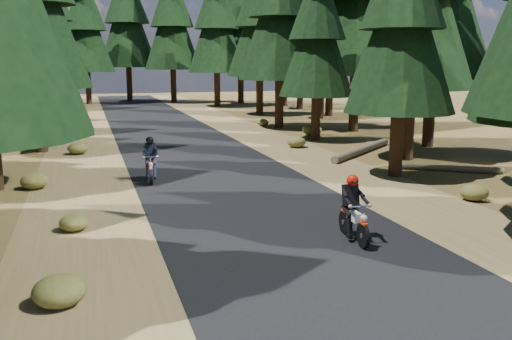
{
  "coord_description": "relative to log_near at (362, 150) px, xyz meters",
  "views": [
    {
      "loc": [
        -4.38,
        -13.15,
        4.05
      ],
      "look_at": [
        0.0,
        1.5,
        1.1
      ],
      "focal_mm": 40.0,
      "sensor_mm": 36.0,
      "label": 1
    }
  ],
  "objects": [
    {
      "name": "ground",
      "position": [
        -7.26,
        -9.35,
        -0.16
      ],
      "size": [
        120.0,
        120.0,
        0.0
      ],
      "primitive_type": "plane",
      "color": "#4E3A1B",
      "rests_on": "ground"
    },
    {
      "name": "road",
      "position": [
        -7.26,
        -4.35,
        -0.15
      ],
      "size": [
        6.0,
        100.0,
        0.01
      ],
      "primitive_type": "cube",
      "color": "black",
      "rests_on": "ground"
    },
    {
      "name": "shoulder_l",
      "position": [
        -11.86,
        -4.35,
        -0.16
      ],
      "size": [
        3.2,
        100.0,
        0.01
      ],
      "primitive_type": "cube",
      "color": "brown",
      "rests_on": "ground"
    },
    {
      "name": "shoulder_r",
      "position": [
        -2.66,
        -4.35,
        -0.16
      ],
      "size": [
        3.2,
        100.0,
        0.01
      ],
      "primitive_type": "cube",
      "color": "brown",
      "rests_on": "ground"
    },
    {
      "name": "log_near",
      "position": [
        0.0,
        0.0,
        0.0
      ],
      "size": [
        4.82,
        4.44,
        0.32
      ],
      "primitive_type": "cylinder",
      "rotation": [
        0.0,
        1.57,
        0.74
      ],
      "color": "#4C4233",
      "rests_on": "ground"
    },
    {
      "name": "log_far",
      "position": [
        1.11,
        -4.69,
        -0.04
      ],
      "size": [
        3.31,
        2.27,
        0.24
      ],
      "primitive_type": "cylinder",
      "rotation": [
        0.0,
        1.57,
        -0.58
      ],
      "color": "#4C4233",
      "rests_on": "ground"
    },
    {
      "name": "understory_shrubs",
      "position": [
        -7.29,
        -0.73,
        0.11
      ],
      "size": [
        16.25,
        30.26,
        0.67
      ],
      "color": "#474C1E",
      "rests_on": "ground"
    },
    {
      "name": "rider_lead",
      "position": [
        -5.95,
        -11.21,
        0.35
      ],
      "size": [
        0.62,
        1.72,
        1.51
      ],
      "rotation": [
        0.0,
        0.0,
        3.07
      ],
      "color": "white",
      "rests_on": "road"
    },
    {
      "name": "rider_follow",
      "position": [
        -9.63,
        -3.35,
        0.35
      ],
      "size": [
        0.67,
        1.73,
        1.51
      ],
      "rotation": [
        0.0,
        0.0,
        3.04
      ],
      "color": "#A11F0A",
      "rests_on": "road"
    }
  ]
}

